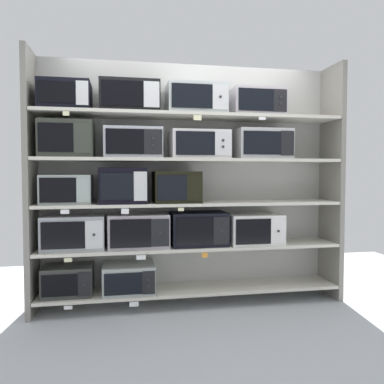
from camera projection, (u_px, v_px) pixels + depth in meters
The scene contains 37 objects.
ground at pixel (216, 349), 2.88m from camera, with size 6.95×6.00×0.02m, color #B2B7BC.
back_panel at pixel (188, 182), 4.04m from camera, with size 3.15×0.04×2.43m, color #B2B2AD.
upright_left at pixel (31, 183), 3.53m from camera, with size 0.05×0.44×2.43m, color gray.
upright_right at pixel (332, 182), 4.08m from camera, with size 0.05×0.44×2.43m, color gray.
shelf_0 at pixel (192, 289), 3.86m from camera, with size 2.95×0.44×0.03m, color beige.
microwave_0 at pixel (68, 280), 3.63m from camera, with size 0.46×0.36×0.28m.
microwave_1 at pixel (129, 278), 3.73m from camera, with size 0.49×0.44×0.27m.
price_tag_0 at pixel (68, 308), 3.43m from camera, with size 0.07×0.00×0.03m, color white.
price_tag_1 at pixel (134, 304), 3.53m from camera, with size 0.08×0.00×0.04m, color white.
shelf_1 at pixel (192, 247), 3.84m from camera, with size 2.95×0.44×0.03m, color beige.
microwave_2 at pixel (74, 232), 3.62m from camera, with size 0.57×0.36×0.32m.
microwave_3 at pixel (138, 231), 3.73m from camera, with size 0.58×0.38×0.32m.
microwave_4 at pixel (198, 229), 3.83m from camera, with size 0.55×0.38×0.33m.
microwave_5 at pixel (253, 229), 3.94m from camera, with size 0.54×0.43×0.30m.
price_tag_2 at pixel (68, 260), 3.41m from camera, with size 0.07×0.00×0.04m, color beige.
price_tag_3 at pixel (141, 257), 3.53m from camera, with size 0.09×0.00×0.04m, color white.
price_tag_4 at pixel (205, 255), 3.63m from camera, with size 0.06×0.00×0.04m, color orange.
shelf_2 at pixel (192, 204), 3.82m from camera, with size 2.95×0.44×0.03m, color beige.
microwave_6 at pixel (67, 189), 3.59m from camera, with size 0.46×0.35×0.27m.
microwave_7 at pixel (123, 186), 3.68m from camera, with size 0.44×0.43×0.33m.
microwave_8 at pixel (176, 187), 3.77m from camera, with size 0.44×0.42×0.30m.
price_tag_5 at pixel (65, 212), 3.38m from camera, with size 0.07×0.00×0.04m, color white.
price_tag_6 at pixel (125, 211), 3.48m from camera, with size 0.07×0.00×0.05m, color white.
price_tag_7 at pixel (181, 209), 3.57m from camera, with size 0.06×0.00×0.03m, color beige.
shelf_3 at pixel (192, 160), 3.80m from camera, with size 2.95×0.44×0.03m, color beige.
microwave_9 at pixel (67, 140), 3.57m from camera, with size 0.48×0.41×0.33m.
microwave_10 at pixel (133, 143), 3.68m from camera, with size 0.54×0.37×0.29m.
microwave_11 at pixel (199, 145), 3.80m from camera, with size 0.57×0.38×0.27m.
microwave_12 at pixel (262, 144), 3.91m from camera, with size 0.55×0.38×0.30m.
shelf_4 at pixel (192, 116), 3.78m from camera, with size 2.95×0.44×0.03m, color beige.
microwave_13 at pixel (66, 97), 3.55m from camera, with size 0.46×0.40×0.26m.
microwave_14 at pixel (130, 97), 3.65m from camera, with size 0.55×0.37×0.29m.
microwave_15 at pixel (196, 100), 3.77m from camera, with size 0.57×0.38×0.29m.
microwave_16 at pixel (256, 103), 3.88m from camera, with size 0.52×0.35×0.27m.
price_tag_8 at pixel (66, 113), 3.35m from camera, with size 0.05×0.00×0.04m, color beige.
price_tag_9 at pixel (197, 118), 3.56m from camera, with size 0.08×0.00×0.05m, color beige.
price_tag_10 at pixel (262, 118), 3.68m from camera, with size 0.07×0.00×0.03m, color white.
Camera 1 is at (-0.69, -3.74, 1.30)m, focal length 36.05 mm.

